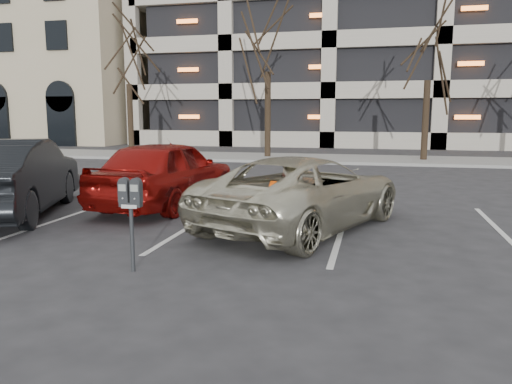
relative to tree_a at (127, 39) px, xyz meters
The scene contains 11 objects.
ground 19.71m from the tree_a, 57.99° to the right, with size 140.00×140.00×0.00m, color #28282B.
sidewalk 11.47m from the tree_a, ahead, with size 80.00×4.00×0.12m, color gray.
stall_lines 17.14m from the tree_a, 57.88° to the right, with size 16.90×5.20×0.00m.
office_building 22.83m from the tree_a, 142.28° to the left, with size 26.00×16.20×15.00m.
tree_a is the anchor object (origin of this frame).
tree_b 7.04m from the tree_a, ahead, with size 3.92×3.92×8.90m.
tree_c 14.00m from the tree_a, ahead, with size 3.44×3.44×7.81m.
parking_meter 19.71m from the tree_a, 62.57° to the right, with size 0.32×0.13×1.25m.
suv_silver 18.17m from the tree_a, 52.28° to the right, with size 3.87×5.31×1.35m.
car_red 15.14m from the tree_a, 59.37° to the right, with size 1.83×4.54×1.55m, color maroon.
car_dark 15.65m from the tree_a, 71.96° to the right, with size 1.70×4.88×1.61m, color black.
Camera 1 is at (1.96, -6.92, 2.12)m, focal length 35.00 mm.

